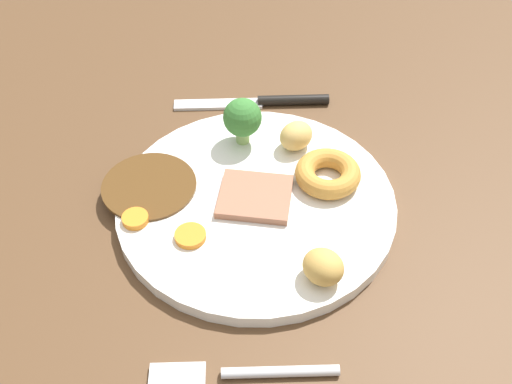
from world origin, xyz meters
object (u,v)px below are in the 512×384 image
at_px(dinner_plate, 256,204).
at_px(knife, 266,102).
at_px(roast_potato_left, 296,136).
at_px(carrot_coin_front, 135,219).
at_px(fork, 238,373).
at_px(roast_potato_right, 323,267).
at_px(yorkshire_pudding, 328,174).
at_px(broccoli_floret, 241,118).
at_px(carrot_coin_back, 190,236).
at_px(meat_slice_main, 255,196).

height_order(dinner_plate, knife, dinner_plate).
bearing_deg(roast_potato_left, carrot_coin_front, 119.08).
xyz_separation_m(dinner_plate, fork, (-0.18, 0.03, -0.00)).
bearing_deg(fork, roast_potato_right, -131.65).
xyz_separation_m(yorkshire_pudding, broccoli_floret, (0.07, 0.08, 0.02)).
bearing_deg(knife, broccoli_floret, 69.65).
bearing_deg(broccoli_floret, knife, -23.23).
relative_size(carrot_coin_back, broccoli_floret, 0.55).
bearing_deg(dinner_plate, roast_potato_right, -153.67).
bearing_deg(carrot_coin_front, meat_slice_main, -80.86).
height_order(carrot_coin_front, fork, carrot_coin_front).
distance_m(yorkshire_pudding, roast_potato_right, 0.12).
xyz_separation_m(yorkshire_pudding, knife, (0.15, 0.05, -0.02)).
distance_m(roast_potato_right, carrot_coin_front, 0.19).
relative_size(carrot_coin_front, fork, 0.17).
bearing_deg(carrot_coin_back, carrot_coin_front, 63.80).
bearing_deg(fork, broccoli_floret, -91.46).
xyz_separation_m(roast_potato_right, knife, (0.27, 0.02, -0.02)).
bearing_deg(carrot_coin_back, meat_slice_main, -55.42).
bearing_deg(carrot_coin_back, dinner_plate, -55.74).
bearing_deg(carrot_coin_front, carrot_coin_back, -116.20).
relative_size(dinner_plate, fork, 1.82).
height_order(roast_potato_left, carrot_coin_front, roast_potato_left).
bearing_deg(yorkshire_pudding, dinner_plate, 104.57).
bearing_deg(fork, meat_slice_main, -95.90).
relative_size(dinner_plate, meat_slice_main, 3.94).
xyz_separation_m(meat_slice_main, yorkshire_pudding, (0.02, -0.08, 0.01)).
xyz_separation_m(yorkshire_pudding, carrot_coin_back, (-0.06, 0.14, -0.01)).
relative_size(yorkshire_pudding, broccoli_floret, 1.25).
distance_m(roast_potato_left, carrot_coin_back, 0.17).
xyz_separation_m(dinner_plate, carrot_coin_front, (-0.02, 0.12, 0.01)).
height_order(yorkshire_pudding, knife, yorkshire_pudding).
bearing_deg(meat_slice_main, roast_potato_left, -34.21).
xyz_separation_m(roast_potato_right, fork, (-0.08, 0.08, -0.03)).
bearing_deg(carrot_coin_front, knife, -37.64).
bearing_deg(carrot_coin_front, roast_potato_right, -115.98).
height_order(roast_potato_right, fork, roast_potato_right).
xyz_separation_m(meat_slice_main, roast_potato_right, (-0.10, -0.05, 0.01)).
bearing_deg(knife, carrot_coin_back, 69.51).
distance_m(dinner_plate, carrot_coin_back, 0.08).
bearing_deg(dinner_plate, carrot_coin_front, 99.14).
relative_size(meat_slice_main, broccoli_floret, 1.32).
bearing_deg(carrot_coin_front, yorkshire_pudding, -78.73).
bearing_deg(roast_potato_right, carrot_coin_back, 64.11).
bearing_deg(roast_potato_left, fork, 162.60).
bearing_deg(meat_slice_main, knife, -9.25).
relative_size(dinner_plate, roast_potato_right, 7.34).
bearing_deg(carrot_coin_front, dinner_plate, -80.86).
bearing_deg(broccoli_floret, roast_potato_right, -163.06).
height_order(carrot_coin_back, broccoli_floret, broccoli_floret).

